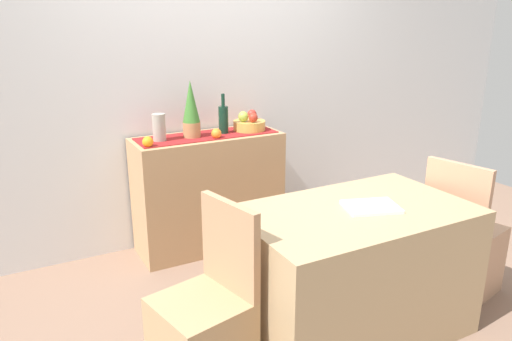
{
  "coord_description": "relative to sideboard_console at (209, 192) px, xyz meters",
  "views": [
    {
      "loc": [
        -1.48,
        -2.34,
        1.72
      ],
      "look_at": [
        -0.03,
        0.37,
        0.75
      ],
      "focal_mm": 34.32,
      "sensor_mm": 36.0,
      "label": 1
    }
  ],
  "objects": [
    {
      "name": "ceramic_vase",
      "position": [
        -0.36,
        0.0,
        0.54
      ],
      "size": [
        0.09,
        0.09,
        0.2
      ],
      "primitive_type": "cylinder",
      "color": "#A09B8F",
      "rests_on": "sideboard_console"
    },
    {
      "name": "potted_plant",
      "position": [
        -0.12,
        0.0,
        0.65
      ],
      "size": [
        0.13,
        0.13,
        0.41
      ],
      "color": "#AA7B4D",
      "rests_on": "sideboard_console"
    },
    {
      "name": "fruit_bowl",
      "position": [
        0.35,
        0.0,
        0.48
      ],
      "size": [
        0.25,
        0.25,
        0.07
      ],
      "primitive_type": "cylinder",
      "color": "gold",
      "rests_on": "table_runner"
    },
    {
      "name": "wine_bottle",
      "position": [
        0.13,
        0.0,
        0.55
      ],
      "size": [
        0.07,
        0.07,
        0.3
      ],
      "color": "#123122",
      "rests_on": "sideboard_console"
    },
    {
      "name": "dining_table",
      "position": [
        0.27,
        -1.38,
        -0.07
      ],
      "size": [
        1.25,
        0.76,
        0.74
      ],
      "primitive_type": "cube",
      "color": "tan",
      "rests_on": "ground"
    },
    {
      "name": "ground_plane",
      "position": [
        0.14,
        -0.92,
        -0.45
      ],
      "size": [
        6.4,
        6.4,
        0.02
      ],
      "primitive_type": "cube",
      "color": "#846654",
      "rests_on": "ground"
    },
    {
      "name": "apple_center",
      "position": [
        0.35,
        -0.06,
        0.55
      ],
      "size": [
        0.07,
        0.07,
        0.07
      ],
      "primitive_type": "sphere",
      "color": "#B02F20",
      "rests_on": "fruit_bowl"
    },
    {
      "name": "apple_left",
      "position": [
        0.29,
        -0.01,
        0.56
      ],
      "size": [
        0.08,
        0.08,
        0.08
      ],
      "primitive_type": "sphere",
      "color": "#99B43F",
      "rests_on": "fruit_bowl"
    },
    {
      "name": "sideboard_console",
      "position": [
        0.0,
        0.0,
        0.0
      ],
      "size": [
        1.1,
        0.42,
        0.88
      ],
      "primitive_type": "cube",
      "color": "tan",
      "rests_on": "ground"
    },
    {
      "name": "open_book",
      "position": [
        0.35,
        -1.41,
        0.31
      ],
      "size": [
        0.33,
        0.29,
        0.02
      ],
      "primitive_type": "cube",
      "rotation": [
        0.0,
        0.0,
        -0.32
      ],
      "color": "white",
      "rests_on": "dining_table"
    },
    {
      "name": "chair_by_corner",
      "position": [
        1.16,
        -1.38,
        -0.17
      ],
      "size": [
        0.48,
        0.48,
        0.9
      ],
      "color": "tan",
      "rests_on": "ground"
    },
    {
      "name": "table_runner",
      "position": [
        0.0,
        0.0,
        0.44
      ],
      "size": [
        1.04,
        0.32,
        0.01
      ],
      "primitive_type": "cube",
      "color": "maroon",
      "rests_on": "sideboard_console"
    },
    {
      "name": "room_wall_rear",
      "position": [
        0.14,
        0.26,
        0.91
      ],
      "size": [
        6.4,
        0.06,
        2.7
      ],
      "primitive_type": "cube",
      "color": "silver",
      "rests_on": "ground"
    },
    {
      "name": "apple_rear",
      "position": [
        0.4,
        0.06,
        0.55
      ],
      "size": [
        0.07,
        0.07,
        0.07
      ],
      "primitive_type": "sphere",
      "color": "#AE2E24",
      "rests_on": "fruit_bowl"
    },
    {
      "name": "orange_loose_far",
      "position": [
        0.02,
        -0.11,
        0.48
      ],
      "size": [
        0.07,
        0.07,
        0.07
      ],
      "primitive_type": "sphere",
      "color": "orange",
      "rests_on": "sideboard_console"
    },
    {
      "name": "chair_near_window",
      "position": [
        -0.62,
        -1.37,
        -0.17
      ],
      "size": [
        0.48,
        0.48,
        0.9
      ],
      "color": "tan",
      "rests_on": "ground"
    },
    {
      "name": "orange_loose_mid",
      "position": [
        -0.48,
        -0.12,
        0.48
      ],
      "size": [
        0.07,
        0.07,
        0.07
      ],
      "primitive_type": "sphere",
      "color": "orange",
      "rests_on": "sideboard_console"
    }
  ]
}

